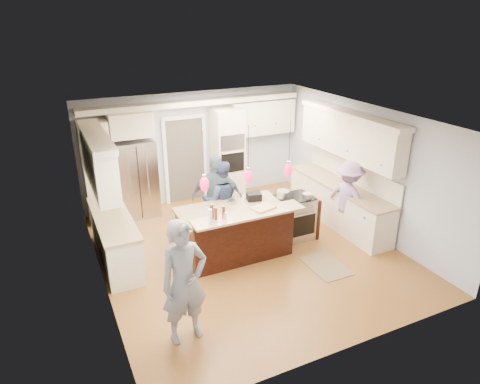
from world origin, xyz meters
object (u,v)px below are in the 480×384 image
Objects in this scene: refrigerator at (136,178)px; person_bar_end at (184,282)px; kitchen_island at (235,231)px; island_range at (294,217)px; person_far_left at (221,199)px.

refrigerator is 4.45m from person_bar_end.
kitchen_island is 2.52m from person_bar_end.
island_range is (2.71, -2.49, -0.44)m from refrigerator.
refrigerator is 1.96× the size of island_range.
person_far_left is (1.34, -1.79, -0.07)m from refrigerator.
kitchen_island is at bearing -176.92° from island_range.
kitchen_island is 0.85m from person_far_left.
island_range is 3.63m from person_bar_end.
person_far_left is at bearing -53.11° from refrigerator.
person_bar_end reaches higher than person_far_left.
refrigerator is 2.91m from kitchen_island.
refrigerator is 1.08× the size of person_far_left.
person_bar_end is 3.13m from person_far_left.
island_range is 0.55× the size of person_far_left.
island_range is at bearing 27.91° from person_bar_end.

